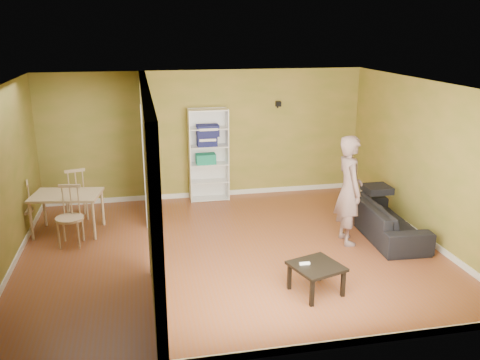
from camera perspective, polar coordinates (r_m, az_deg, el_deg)
The scene contains 15 objects.
room_shell at distance 7.69m, azimuth -1.17°, elevation 0.92°, with size 6.50×6.50×6.50m.
partition at distance 7.57m, azimuth -10.13°, elevation 0.41°, with size 0.22×5.50×2.60m, color #A88A41, non-canonical shape.
wall_speaker at distance 10.46m, azimuth 4.33°, elevation 8.52°, with size 0.10×0.10×0.10m, color black.
sofa at distance 8.92m, azimuth 16.11°, elevation -3.73°, with size 0.84×1.96×0.75m, color black.
person at distance 8.29m, azimuth 12.22°, elevation -0.09°, with size 0.60×0.76×2.10m, color slate.
bookshelf at distance 10.27m, azimuth -3.58°, elevation 2.88°, with size 0.79×0.34×1.87m.
paper_box_teal at distance 10.24m, azimuth -3.86°, elevation 2.40°, with size 0.39×0.25×0.20m, color #1E916F.
paper_box_navy_b at distance 10.15m, azimuth -3.73°, elevation 4.41°, with size 0.39×0.26×0.20m, color navy.
paper_box_navy_c at distance 10.11m, azimuth -3.65°, elevation 5.71°, with size 0.43×0.28×0.22m, color #132248.
coffee_table at distance 6.87m, azimuth 8.57°, elevation -9.87°, with size 0.61×0.61×0.40m.
game_controller at distance 6.83m, azimuth 7.27°, elevation -9.28°, with size 0.14×0.04×0.03m, color white.
dining_table at distance 9.09m, azimuth -18.90°, elevation -1.95°, with size 1.12×0.74×0.70m.
chair_left at distance 9.30m, azimuth -23.49°, elevation -3.05°, with size 0.43×0.43×0.93m, color tan, non-canonical shape.
chair_near at distance 8.60m, azimuth -18.60°, elevation -3.92°, with size 0.45×0.45×0.98m, color tan, non-canonical shape.
chair_far at distance 9.75m, azimuth -17.98°, elevation -1.38°, with size 0.46×0.46×0.99m, color tan, non-canonical shape.
Camera 1 is at (-1.31, -7.27, 3.41)m, focal length 38.00 mm.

